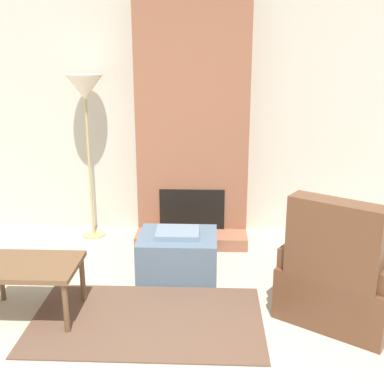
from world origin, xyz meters
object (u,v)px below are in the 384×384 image
object	(u,v)px
ottoman	(178,253)
side_table	(29,270)
floor_lamp_left	(85,94)
armchair	(343,280)

from	to	relation	value
ottoman	side_table	distance (m)	1.41
side_table	floor_lamp_left	xyz separation A→B (m)	(0.07, 1.75, 1.22)
armchair	floor_lamp_left	distance (m)	3.20
ottoman	armchair	xyz separation A→B (m)	(1.38, -0.70, 0.10)
armchair	floor_lamp_left	bearing A→B (deg)	-0.14
ottoman	floor_lamp_left	distance (m)	1.99
armchair	side_table	xyz separation A→B (m)	(-2.50, -0.14, 0.10)
ottoman	side_table	size ratio (longest dim) A/B	0.95
side_table	floor_lamp_left	bearing A→B (deg)	87.61
side_table	floor_lamp_left	size ratio (longest dim) A/B	0.43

